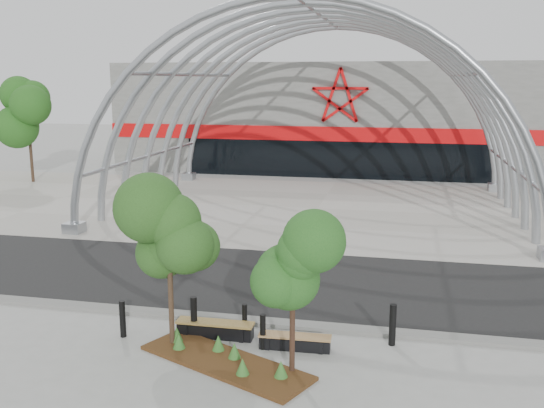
% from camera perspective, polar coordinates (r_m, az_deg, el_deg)
% --- Properties ---
extents(ground, '(140.00, 140.00, 0.00)m').
position_cam_1_polar(ground, '(17.92, -2.77, -10.73)').
color(ground, gray).
rests_on(ground, ground).
extents(road, '(140.00, 7.00, 0.02)m').
position_cam_1_polar(road, '(21.10, -0.29, -7.18)').
color(road, black).
rests_on(road, ground).
extents(forecourt, '(60.00, 17.00, 0.04)m').
position_cam_1_polar(forecourt, '(32.51, 4.31, -0.45)').
color(forecourt, '#A7A297').
rests_on(forecourt, ground).
extents(kerb, '(60.00, 0.50, 0.12)m').
position_cam_1_polar(kerb, '(17.67, -2.98, -10.85)').
color(kerb, slate).
rests_on(kerb, ground).
extents(arena_building, '(34.00, 15.24, 8.00)m').
position_cam_1_polar(arena_building, '(49.71, 7.31, 8.31)').
color(arena_building, slate).
rests_on(arena_building, ground).
extents(vault_canopy, '(20.80, 15.80, 20.36)m').
position_cam_1_polar(vault_canopy, '(32.51, 4.31, -0.45)').
color(vault_canopy, '#969BA0').
rests_on(vault_canopy, ground).
extents(planting_bed, '(4.72, 3.19, 0.48)m').
position_cam_1_polar(planting_bed, '(15.34, -4.59, -14.30)').
color(planting_bed, '#3D250D').
rests_on(planting_bed, ground).
extents(street_tree_0, '(1.86, 1.86, 4.24)m').
position_cam_1_polar(street_tree_0, '(15.44, -9.71, -2.67)').
color(street_tree_0, '#332418').
rests_on(street_tree_0, ground).
extents(street_tree_1, '(1.60, 1.60, 3.78)m').
position_cam_1_polar(street_tree_1, '(13.84, 1.97, -5.61)').
color(street_tree_1, black).
rests_on(street_tree_1, ground).
extents(bench_0, '(2.11, 0.49, 0.44)m').
position_cam_1_polar(bench_0, '(16.71, -5.36, -11.68)').
color(bench_0, black).
rests_on(bench_0, ground).
extents(bench_1, '(1.88, 0.49, 0.39)m').
position_cam_1_polar(bench_1, '(15.98, 2.16, -12.87)').
color(bench_1, black).
rests_on(bench_1, ground).
extents(bollard_0, '(0.16, 0.16, 1.02)m').
position_cam_1_polar(bollard_0, '(17.03, -13.88, -10.46)').
color(bollard_0, black).
rests_on(bollard_0, ground).
extents(bollard_1, '(0.18, 0.18, 1.11)m').
position_cam_1_polar(bollard_1, '(16.71, -7.36, -10.48)').
color(bollard_1, black).
rests_on(bollard_1, ground).
extents(bollard_2, '(0.14, 0.14, 0.87)m').
position_cam_1_polar(bollard_2, '(16.73, -2.59, -10.81)').
color(bollard_2, black).
rests_on(bollard_2, ground).
extents(bollard_3, '(0.15, 0.15, 0.94)m').
position_cam_1_polar(bollard_3, '(15.87, -0.87, -11.93)').
color(bollard_3, black).
rests_on(bollard_3, ground).
extents(bollard_4, '(0.18, 0.18, 1.12)m').
position_cam_1_polar(bollard_4, '(16.36, 11.28, -11.09)').
color(bollard_4, black).
rests_on(bollard_4, ground).
extents(bg_tree_0, '(3.00, 3.00, 6.45)m').
position_cam_1_polar(bg_tree_0, '(43.50, -22.01, 7.95)').
color(bg_tree_0, black).
rests_on(bg_tree_0, ground).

